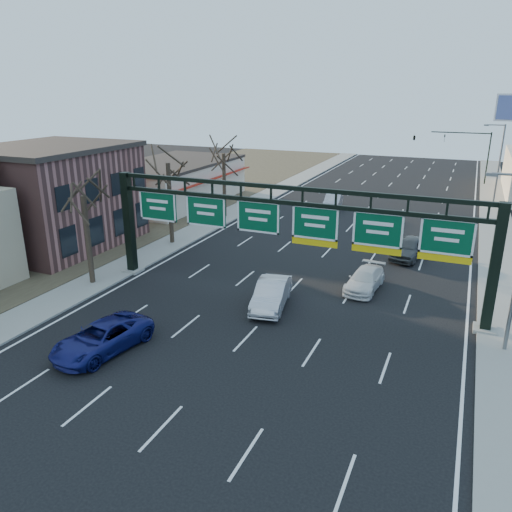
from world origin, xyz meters
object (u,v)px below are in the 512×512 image
at_px(sign_gantry, 288,227).
at_px(car_blue_suv, 102,338).
at_px(car_white_wagon, 365,280).
at_px(car_silver_sedan, 271,294).

xyz_separation_m(sign_gantry, car_blue_suv, (-6.24, -10.07, -3.88)).
distance_m(sign_gantry, car_white_wagon, 6.67).
bearing_deg(car_silver_sedan, car_white_wagon, 37.01).
height_order(car_silver_sedan, car_white_wagon, car_silver_sedan).
xyz_separation_m(car_blue_suv, car_silver_sedan, (5.83, 8.39, 0.07)).
distance_m(car_blue_suv, car_silver_sedan, 10.22).
relative_size(car_silver_sedan, car_white_wagon, 1.08).
bearing_deg(car_silver_sedan, sign_gantry, 66.17).
bearing_deg(sign_gantry, car_blue_suv, -121.77).
bearing_deg(sign_gantry, car_white_wagon, 38.15).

